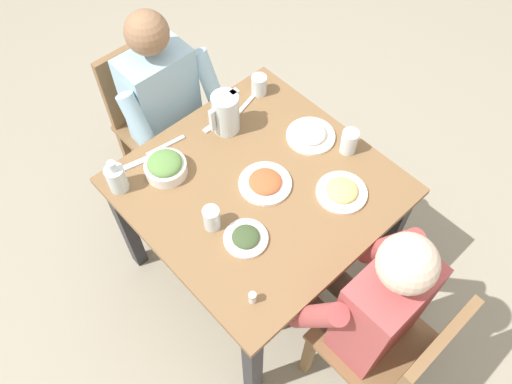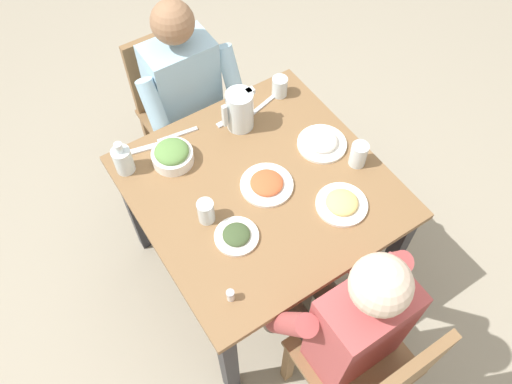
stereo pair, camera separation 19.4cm
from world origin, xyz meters
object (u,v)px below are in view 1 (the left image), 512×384
Objects in this scene: salad_bowl at (165,166)px; water_glass_by_pitcher at (349,142)px; dining_table at (258,199)px; water_glass_far_left at (212,218)px; chair_far at (393,351)px; plate_rice_curry at (265,182)px; oil_carafe at (117,179)px; diner_near at (175,117)px; salt_shaker at (252,298)px; plate_yoghurt at (311,134)px; water_glass_near_left at (259,85)px; diner_far at (359,299)px; plate_fries at (342,191)px; chair_near at (154,115)px; water_pitcher at (225,113)px; plate_dolmas at (246,238)px.

water_glass_by_pitcher is at bearing 146.13° from salad_bowl.
dining_table is 0.31m from water_glass_far_left.
water_glass_by_pitcher is at bearing -123.52° from chair_far.
oil_carafe is (0.45, -0.40, 0.04)m from plate_rice_curry.
diner_near is 6.73× the size of salad_bowl.
dining_table is 0.84× the size of diner_near.
plate_yoghurt is at bearing -151.16° from salt_shaker.
diner_far is at bearing 67.73° from water_glass_near_left.
plate_fries is at bearing 103.40° from diner_near.
chair_near is 1.24m from salt_shaker.
oil_carafe reaches higher than water_glass_near_left.
water_glass_far_left reaches higher than salt_shaker.
plate_fries is at bearing -115.53° from chair_far.
salt_shaker is at bearing -36.88° from diner_far.
water_pitcher reaches higher than chair_far.
plate_yoghurt is 1.93× the size of water_glass_by_pitcher.
dining_table is 5.66× the size of salad_bowl.
chair_near is at bearing -108.57° from water_glass_far_left.
plate_dolmas is (-0.03, 0.46, -0.03)m from salad_bowl.
water_pitcher reaches higher than plate_fries.
chair_far is at bearing 125.72° from salt_shaker.
diner_near is 1.03m from salt_shaker.
chair_near is at bearing -89.49° from plate_rice_curry.
chair_far reaches higher than water_glass_far_left.
plate_yoghurt is 0.58m from plate_dolmas.
water_glass_far_left is (0.22, -0.58, 0.14)m from diner_far.
oil_carafe reaches higher than plate_fries.
water_pitcher is 0.35m from salad_bowl.
water_glass_by_pitcher is 0.68m from water_glass_far_left.
chair_far is 5.15× the size of plate_dolmas.
oil_carafe is (0.77, -0.35, 0.04)m from plate_yoghurt.
water_pitcher is 0.36m from plate_rice_curry.
salt_shaker reaches higher than plate_yoghurt.
water_glass_far_left is at bearing 42.89° from water_pitcher.
diner_far is 21.94× the size of salt_shaker.
chair_far is 0.75× the size of diner_near.
chair_far is 5.05× the size of salad_bowl.
water_glass_by_pitcher is (-0.39, 0.11, 0.04)m from plate_rice_curry.
diner_near is 0.43m from water_glass_near_left.
oil_carafe is at bearing 44.14° from chair_near.
water_glass_by_pitcher is (-0.19, -0.13, 0.04)m from plate_fries.
salad_bowl is (0.20, -0.90, 0.13)m from diner_far.
water_glass_far_left is (0.28, 0.82, 0.28)m from chair_near.
salad_bowl reaches higher than plate_yoghurt.
salt_shaker is (-0.07, 0.73, -0.03)m from oil_carafe.
oil_carafe is at bearing -68.27° from diner_far.
oil_carafe is at bearing -84.75° from salt_shaker.
diner_far is 6.85× the size of plate_dolmas.
chair_far is 4.25× the size of plate_fries.
water_pitcher is at bearing -79.15° from plate_fries.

